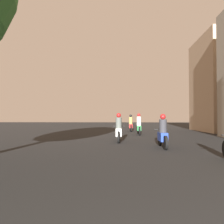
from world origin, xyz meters
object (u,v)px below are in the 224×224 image
at_px(motorcycle_blue, 163,134).
at_px(motorcycle_green, 139,126).
at_px(motorcycle_white, 119,130).
at_px(motorcycle_red, 131,125).

height_order(motorcycle_blue, motorcycle_green, motorcycle_green).
height_order(motorcycle_white, motorcycle_red, motorcycle_red).
relative_size(motorcycle_green, motorcycle_red, 0.92).
bearing_deg(motorcycle_green, motorcycle_white, -113.04).
xyz_separation_m(motorcycle_blue, motorcycle_white, (-1.93, 2.23, 0.03)).
xyz_separation_m(motorcycle_blue, motorcycle_red, (-0.95, 11.01, 0.05)).
relative_size(motorcycle_white, motorcycle_red, 0.94).
bearing_deg(motorcycle_red, motorcycle_green, -86.79).
bearing_deg(motorcycle_red, motorcycle_white, -99.83).
distance_m(motorcycle_white, motorcycle_green, 5.06).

